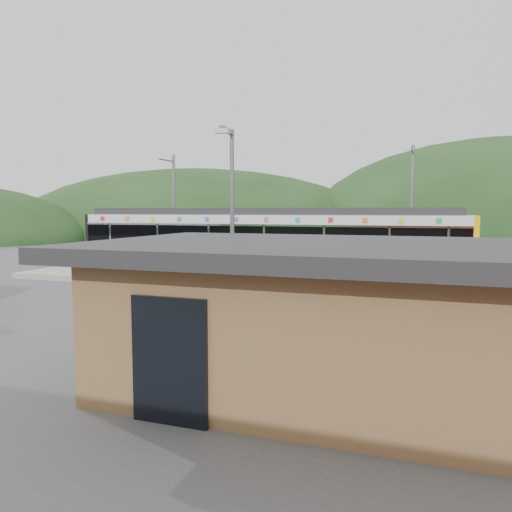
% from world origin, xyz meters
% --- Properties ---
extents(ground, '(120.00, 120.00, 0.00)m').
position_xyz_m(ground, '(0.00, 0.00, 0.00)').
color(ground, '#4C4C4F').
rests_on(ground, ground).
extents(hills, '(146.00, 149.00, 26.00)m').
position_xyz_m(hills, '(6.19, 5.29, 0.00)').
color(hills, '#1E3D19').
rests_on(hills, ground).
extents(platform, '(26.00, 3.20, 0.30)m').
position_xyz_m(platform, '(0.00, 3.30, 0.15)').
color(platform, '#9E9E99').
rests_on(platform, ground).
extents(yellow_line, '(26.00, 0.10, 0.01)m').
position_xyz_m(yellow_line, '(0.00, 2.00, 0.30)').
color(yellow_line, yellow).
rests_on(yellow_line, platform).
extents(train, '(20.44, 3.01, 3.74)m').
position_xyz_m(train, '(-0.23, 6.00, 2.06)').
color(train, black).
rests_on(train, ground).
extents(catenary_mast_west, '(0.18, 1.80, 7.00)m').
position_xyz_m(catenary_mast_west, '(-7.00, 8.56, 3.65)').
color(catenary_mast_west, slate).
rests_on(catenary_mast_west, ground).
extents(catenary_mast_east, '(0.18, 1.80, 7.00)m').
position_xyz_m(catenary_mast_east, '(7.00, 8.56, 3.65)').
color(catenary_mast_east, slate).
rests_on(catenary_mast_east, ground).
extents(station_shelter, '(9.20, 6.20, 3.00)m').
position_xyz_m(station_shelter, '(6.00, -9.01, 1.55)').
color(station_shelter, '#8D603D').
rests_on(station_shelter, ground).
extents(lamp_post, '(0.37, 1.04, 5.86)m').
position_xyz_m(lamp_post, '(2.80, -5.95, 3.50)').
color(lamp_post, slate).
rests_on(lamp_post, ground).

